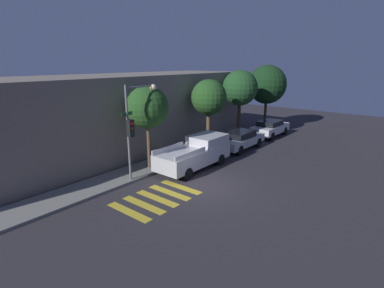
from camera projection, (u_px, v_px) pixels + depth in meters
The scene contains 12 objects.
ground_plane at pixel (202, 186), 15.94m from camera, with size 60.00×60.00×0.00m, color #2D2B30.
sidewalk at pixel (148, 168), 18.52m from camera, with size 26.00×2.15×0.14m, color slate.
building_row at pixel (101, 117), 20.54m from camera, with size 26.00×6.00×5.51m, color slate.
crosswalk at pixel (157, 198), 14.50m from camera, with size 3.93×2.60×0.00m.
traffic_light_pole at pixel (135, 119), 15.93m from camera, with size 2.45×0.56×5.27m.
pickup_truck at pixel (196, 153), 18.54m from camera, with size 5.27×2.02×1.86m.
sedan_near_corner at pixel (240, 139), 22.56m from camera, with size 4.49×1.87×1.38m.
sedan_middle at pixel (270, 128), 26.45m from camera, with size 4.35×1.83×1.41m.
tree_near_corner at pixel (147, 108), 17.46m from camera, with size 2.51×2.51×5.08m.
tree_midblock at pixel (209, 98), 22.00m from camera, with size 2.62×2.62×5.19m.
tree_far_end at pixel (240, 88), 25.21m from camera, with size 2.98×2.98×5.76m.
tree_behind_truck at pixel (267, 85), 29.05m from camera, with size 3.73×3.73×6.13m.
Camera 1 is at (-11.80, -8.90, 6.40)m, focal length 28.00 mm.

